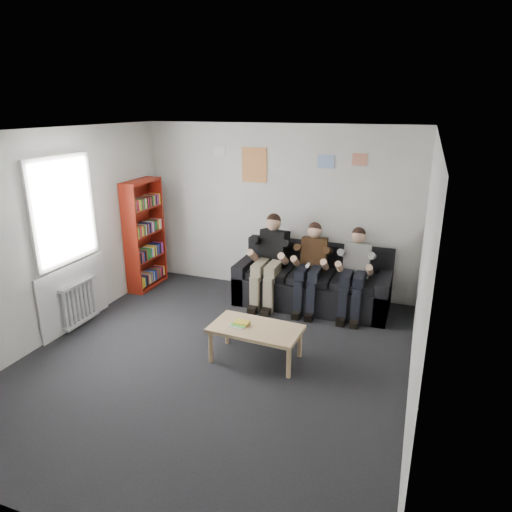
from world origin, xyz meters
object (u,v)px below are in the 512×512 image
at_px(coffee_table, 256,331).
at_px(person_left, 269,261).
at_px(bookshelf, 145,235).
at_px(person_middle, 311,267).
at_px(person_right, 354,273).
at_px(sofa, 313,284).

relative_size(coffee_table, person_left, 0.78).
bearing_deg(bookshelf, person_middle, -0.48).
distance_m(person_left, person_right, 1.29).
distance_m(person_left, person_middle, 0.65).
bearing_deg(person_right, person_left, -179.74).
xyz_separation_m(bookshelf, person_middle, (2.81, 0.06, -0.25)).
relative_size(bookshelf, person_left, 1.31).
distance_m(person_middle, person_right, 0.65).
xyz_separation_m(bookshelf, person_left, (2.17, 0.05, -0.22)).
height_order(coffee_table, person_middle, person_middle).
bearing_deg(person_right, sofa, 162.57).
bearing_deg(person_left, sofa, 26.96).
distance_m(coffee_table, person_right, 1.91).
relative_size(bookshelf, coffee_table, 1.68).
height_order(sofa, person_middle, person_middle).
height_order(bookshelf, person_middle, bookshelf).
xyz_separation_m(sofa, person_right, (0.65, -0.20, 0.34)).
bearing_deg(person_right, bookshelf, -179.03).
bearing_deg(sofa, coffee_table, -97.91).
bearing_deg(bookshelf, sofa, 3.67).
height_order(person_left, person_right, person_left).
distance_m(bookshelf, coffee_table, 3.06).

